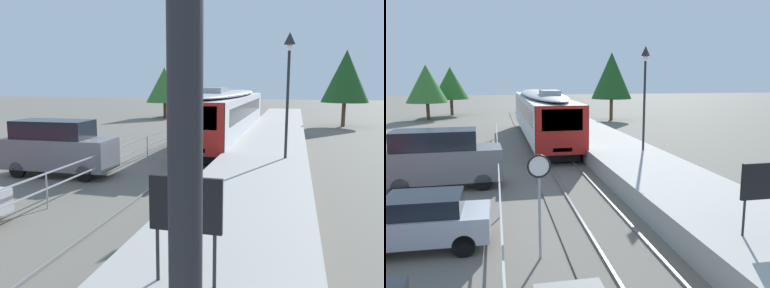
% 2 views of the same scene
% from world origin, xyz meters
% --- Properties ---
extents(ground_plane, '(160.00, 160.00, 0.00)m').
position_xyz_m(ground_plane, '(-3.00, 22.00, 0.00)').
color(ground_plane, '#6B665B').
extents(track_rails, '(3.20, 60.00, 0.14)m').
position_xyz_m(track_rails, '(0.00, 22.00, 0.03)').
color(track_rails, '#6B665B').
rests_on(track_rails, ground).
extents(commuter_train, '(2.82, 18.83, 3.74)m').
position_xyz_m(commuter_train, '(0.00, 28.13, 2.14)').
color(commuter_train, silver).
rests_on(commuter_train, track_rails).
extents(station_platform, '(3.90, 60.00, 0.90)m').
position_xyz_m(station_platform, '(3.25, 22.00, 0.45)').
color(station_platform, '#A8A59E').
rests_on(station_platform, ground).
extents(platform_lamp_mid_platform, '(0.34, 0.34, 5.35)m').
position_xyz_m(platform_lamp_mid_platform, '(4.23, 18.37, 4.62)').
color(platform_lamp_mid_platform, '#232328').
rests_on(platform_lamp_mid_platform, station_platform).
extents(platform_notice_board, '(1.20, 0.08, 1.80)m').
position_xyz_m(platform_notice_board, '(2.95, 6.96, 2.19)').
color(platform_notice_board, '#232328').
rests_on(platform_notice_board, station_platform).
extents(speed_limit_sign, '(0.61, 0.10, 2.81)m').
position_xyz_m(speed_limit_sign, '(-2.32, 8.57, 2.12)').
color(speed_limit_sign, '#9EA0A5').
rests_on(speed_limit_sign, ground).
extents(carpark_fence, '(0.06, 36.06, 1.25)m').
position_xyz_m(carpark_fence, '(-3.30, 12.00, 0.91)').
color(carpark_fence, '#9EA0A5').
rests_on(carpark_fence, ground).
extents(parked_hatchback_silver, '(4.02, 1.81, 1.53)m').
position_xyz_m(parked_hatchback_silver, '(-5.54, 9.92, 0.79)').
color(parked_hatchback_silver, '#B7BABF').
rests_on(parked_hatchback_silver, ground).
extents(parked_van_grey, '(4.97, 2.15, 2.51)m').
position_xyz_m(parked_van_grey, '(-5.68, 16.26, 1.29)').
color(parked_van_grey, slate).
rests_on(parked_van_grey, ground).
extents(tree_behind_carpark, '(4.35, 4.35, 7.24)m').
position_xyz_m(tree_behind_carpark, '(9.04, 40.75, 4.77)').
color(tree_behind_carpark, brown).
rests_on(tree_behind_carpark, ground).
extents(tree_behind_station_far, '(4.42, 4.42, 5.97)m').
position_xyz_m(tree_behind_station_far, '(-10.57, 45.05, 3.91)').
color(tree_behind_station_far, brown).
rests_on(tree_behind_station_far, ground).
extents(tree_distant_left, '(4.26, 4.26, 5.80)m').
position_xyz_m(tree_distant_left, '(-8.52, 49.67, 3.88)').
color(tree_distant_left, brown).
rests_on(tree_distant_left, ground).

